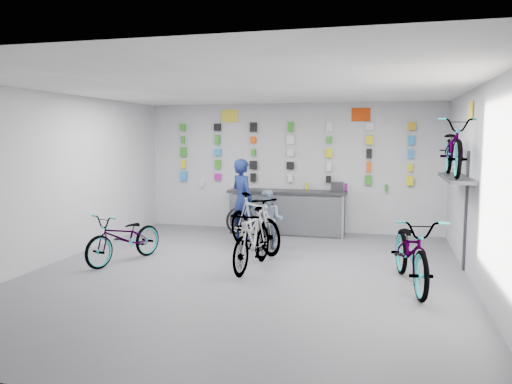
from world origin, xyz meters
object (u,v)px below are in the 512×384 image
(bike_right, at_px, (412,251))
(bike_service, at_px, (254,222))
(bike_left, at_px, (125,237))
(clerk, at_px, (242,200))
(customer, at_px, (269,220))
(counter, at_px, (287,213))
(bike_center, at_px, (252,239))

(bike_right, relative_size, bike_service, 1.11)
(bike_left, height_order, clerk, clerk)
(bike_service, bearing_deg, bike_right, -75.94)
(bike_right, bearing_deg, customer, 135.84)
(counter, height_order, clerk, clerk)
(bike_right, bearing_deg, bike_center, 162.90)
(counter, height_order, customer, customer)
(counter, relative_size, customer, 2.27)
(bike_left, bearing_deg, bike_right, 15.48)
(counter, relative_size, clerk, 1.54)
(counter, xyz_separation_m, bike_right, (2.58, -3.52, 0.06))
(customer, bearing_deg, bike_center, -84.11)
(bike_service, bearing_deg, bike_center, -121.95)
(bike_service, xyz_separation_m, clerk, (-0.49, 0.87, 0.32))
(bike_left, relative_size, customer, 1.43)
(bike_left, height_order, bike_service, bike_service)
(bike_left, relative_size, bike_service, 0.91)
(bike_left, relative_size, bike_center, 0.99)
(counter, distance_m, customer, 1.72)
(bike_left, bearing_deg, clerk, 75.13)
(bike_center, relative_size, bike_service, 0.92)
(bike_right, bearing_deg, counter, 116.80)
(bike_center, xyz_separation_m, bike_service, (-0.33, 1.34, 0.05))
(bike_center, bearing_deg, clerk, 115.71)
(clerk, bearing_deg, bike_center, 151.48)
(bike_left, height_order, customer, customer)
(bike_right, distance_m, customer, 3.17)
(clerk, relative_size, customer, 1.48)
(counter, distance_m, clerk, 1.30)
(bike_right, distance_m, bike_service, 3.33)
(bike_left, distance_m, bike_service, 2.47)
(customer, bearing_deg, bike_service, -151.98)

